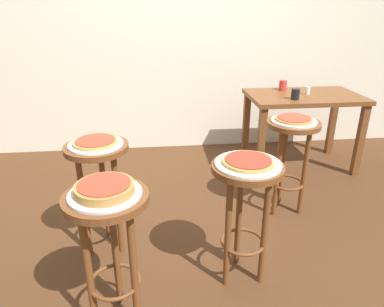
# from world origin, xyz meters

# --- Properties ---
(ground_plane) EXTENTS (6.00, 6.00, 0.00)m
(ground_plane) POSITION_xyz_m (0.00, 0.00, 0.00)
(ground_plane) COLOR #4C2D19
(back_wall) EXTENTS (6.00, 0.10, 3.00)m
(back_wall) POSITION_xyz_m (0.00, 1.65, 1.50)
(back_wall) COLOR silver
(back_wall) RESTS_ON ground_plane
(stool_foreground) EXTENTS (0.38, 0.38, 0.73)m
(stool_foreground) POSITION_xyz_m (-0.49, -0.76, 0.54)
(stool_foreground) COLOR brown
(stool_foreground) RESTS_ON ground_plane
(serving_plate_foreground) EXTENTS (0.32, 0.32, 0.01)m
(serving_plate_foreground) POSITION_xyz_m (-0.49, -0.76, 0.73)
(serving_plate_foreground) COLOR silver
(serving_plate_foreground) RESTS_ON stool_foreground
(pizza_foreground) EXTENTS (0.26, 0.26, 0.05)m
(pizza_foreground) POSITION_xyz_m (-0.49, -0.76, 0.76)
(pizza_foreground) COLOR #B78442
(pizza_foreground) RESTS_ON serving_plate_foreground
(stool_middle) EXTENTS (0.38, 0.38, 0.73)m
(stool_middle) POSITION_xyz_m (0.22, -0.53, 0.54)
(stool_middle) COLOR brown
(stool_middle) RESTS_ON ground_plane
(serving_plate_middle) EXTENTS (0.35, 0.35, 0.01)m
(serving_plate_middle) POSITION_xyz_m (0.22, -0.53, 0.73)
(serving_plate_middle) COLOR silver
(serving_plate_middle) RESTS_ON stool_middle
(pizza_middle) EXTENTS (0.27, 0.27, 0.02)m
(pizza_middle) POSITION_xyz_m (0.22, -0.53, 0.75)
(pizza_middle) COLOR tan
(pizza_middle) RESTS_ON serving_plate_middle
(stool_leftside) EXTENTS (0.38, 0.38, 0.73)m
(stool_leftside) POSITION_xyz_m (-0.61, -0.15, 0.54)
(stool_leftside) COLOR brown
(stool_leftside) RESTS_ON ground_plane
(serving_plate_leftside) EXTENTS (0.32, 0.32, 0.01)m
(serving_plate_leftside) POSITION_xyz_m (-0.61, -0.15, 0.73)
(serving_plate_leftside) COLOR white
(serving_plate_leftside) RESTS_ON stool_leftside
(pizza_leftside) EXTENTS (0.26, 0.26, 0.02)m
(pizza_leftside) POSITION_xyz_m (-0.61, -0.15, 0.75)
(pizza_leftside) COLOR tan
(pizza_leftside) RESTS_ON serving_plate_leftside
(stool_rear) EXTENTS (0.38, 0.38, 0.73)m
(stool_rear) POSITION_xyz_m (0.73, 0.15, 0.54)
(stool_rear) COLOR brown
(stool_rear) RESTS_ON ground_plane
(serving_plate_rear) EXTENTS (0.32, 0.32, 0.01)m
(serving_plate_rear) POSITION_xyz_m (0.73, 0.15, 0.73)
(serving_plate_rear) COLOR silver
(serving_plate_rear) RESTS_ON stool_rear
(pizza_rear) EXTENTS (0.26, 0.26, 0.02)m
(pizza_rear) POSITION_xyz_m (0.73, 0.15, 0.75)
(pizza_rear) COLOR #B78442
(pizza_rear) RESTS_ON serving_plate_rear
(dining_table) EXTENTS (1.03, 0.64, 0.72)m
(dining_table) POSITION_xyz_m (1.14, 0.96, 0.60)
(dining_table) COLOR brown
(dining_table) RESTS_ON ground_plane
(cup_near_edge) EXTENTS (0.07, 0.07, 0.10)m
(cup_near_edge) POSITION_xyz_m (0.98, 0.79, 0.77)
(cup_near_edge) COLOR black
(cup_near_edge) RESTS_ON dining_table
(cup_far_edge) EXTENTS (0.07, 0.07, 0.10)m
(cup_far_edge) POSITION_xyz_m (0.99, 1.15, 0.77)
(cup_far_edge) COLOR red
(cup_far_edge) RESTS_ON dining_table
(condiment_shaker) EXTENTS (0.04, 0.04, 0.07)m
(condiment_shaker) POSITION_xyz_m (1.17, 0.96, 0.76)
(condiment_shaker) COLOR white
(condiment_shaker) RESTS_ON dining_table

